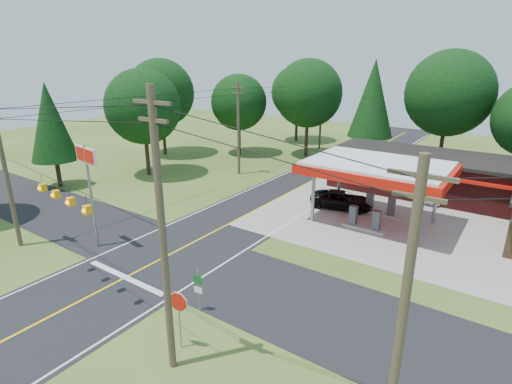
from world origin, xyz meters
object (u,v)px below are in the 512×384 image
Objects in this scene: suv_car at (342,200)px; gas_canopy at (377,170)px; octagonal_stop_sign at (178,306)px; sedan_car at (436,194)px; big_stop_sign at (88,172)px.

gas_canopy is at bearing -126.53° from suv_car.
sedan_car is at bearing 79.51° from octagonal_stop_sign.
big_stop_sign is 13.03m from octagonal_stop_sign.
gas_canopy is 9.26m from sedan_car.
big_stop_sign is (-14.00, -15.01, 1.02)m from gas_canopy.
suv_car reaches higher than sedan_car.
suv_car is (-3.23, 1.50, -3.53)m from gas_canopy.
gas_canopy is at bearing 46.99° from big_stop_sign.
octagonal_stop_sign reaches higher than suv_car.
gas_canopy is at bearing -107.88° from sedan_car.
sedan_car is (3.00, 8.00, -3.58)m from gas_canopy.
big_stop_sign is at bearing -123.78° from sedan_car.
big_stop_sign is at bearing 161.55° from octagonal_stop_sign.
gas_canopy is 20.55m from big_stop_sign.
octagonal_stop_sign is at bearing -18.45° from big_stop_sign.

